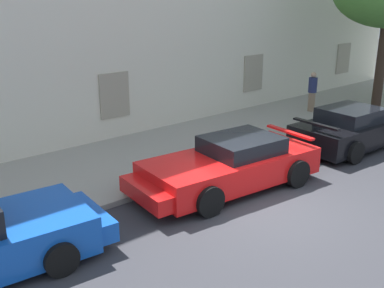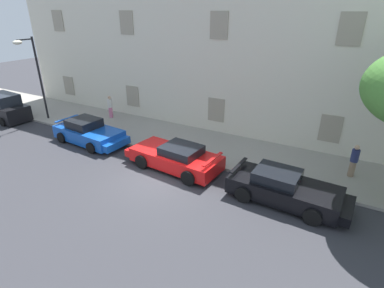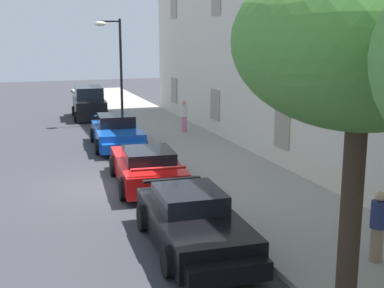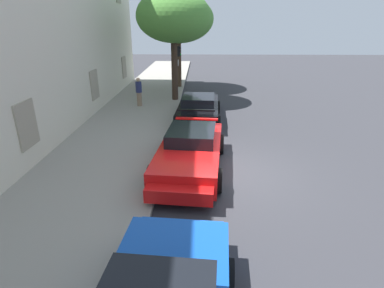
{
  "view_description": "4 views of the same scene",
  "coord_description": "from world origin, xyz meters",
  "px_view_note": "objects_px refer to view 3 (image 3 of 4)",
  "views": [
    {
      "loc": [
        -7.71,
        -6.45,
        4.88
      ],
      "look_at": [
        -0.55,
        2.0,
        1.19
      ],
      "focal_mm": 43.2,
      "sensor_mm": 36.0,
      "label": 1
    },
    {
      "loc": [
        7.52,
        -10.1,
        7.49
      ],
      "look_at": [
        0.98,
        1.7,
        1.39
      ],
      "focal_mm": 28.2,
      "sensor_mm": 36.0,
      "label": 2
    },
    {
      "loc": [
        17.01,
        -2.85,
        5.13
      ],
      "look_at": [
        0.33,
        2.96,
        1.33
      ],
      "focal_mm": 49.32,
      "sensor_mm": 36.0,
      "label": 3
    },
    {
      "loc": [
        -9.17,
        1.08,
        4.65
      ],
      "look_at": [
        0.42,
        1.32,
        0.82
      ],
      "focal_mm": 28.62,
      "sensor_mm": 36.0,
      "label": 4
    }
  ],
  "objects_px": {
    "sportscar_red_lead": "(118,134)",
    "sportscar_white_middle": "(195,225)",
    "pedestrian_strolling": "(184,116)",
    "street_lamp": "(113,51)",
    "pedestrian_admiring": "(378,226)",
    "hatchback_parked": "(89,104)",
    "sportscar_yellow_flank": "(146,166)",
    "tree_near_kerb": "(362,43)"
  },
  "relations": [
    {
      "from": "street_lamp",
      "to": "pedestrian_strolling",
      "type": "relative_size",
      "value": 3.51
    },
    {
      "from": "sportscar_white_middle",
      "to": "street_lamp",
      "type": "relative_size",
      "value": 0.89
    },
    {
      "from": "sportscar_white_middle",
      "to": "pedestrian_admiring",
      "type": "xyz_separation_m",
      "value": [
        2.23,
        3.44,
        0.36
      ]
    },
    {
      "from": "pedestrian_admiring",
      "to": "pedestrian_strolling",
      "type": "xyz_separation_m",
      "value": [
        -15.94,
        0.83,
        0.0
      ]
    },
    {
      "from": "hatchback_parked",
      "to": "pedestrian_strolling",
      "type": "relative_size",
      "value": 2.55
    },
    {
      "from": "street_lamp",
      "to": "pedestrian_admiring",
      "type": "distance_m",
      "value": 20.22
    },
    {
      "from": "sportscar_yellow_flank",
      "to": "sportscar_white_middle",
      "type": "height_order",
      "value": "sportscar_white_middle"
    },
    {
      "from": "street_lamp",
      "to": "pedestrian_admiring",
      "type": "bearing_deg",
      "value": 5.53
    },
    {
      "from": "sportscar_yellow_flank",
      "to": "street_lamp",
      "type": "relative_size",
      "value": 0.92
    },
    {
      "from": "sportscar_red_lead",
      "to": "pedestrian_strolling",
      "type": "distance_m",
      "value": 4.24
    },
    {
      "from": "sportscar_red_lead",
      "to": "sportscar_white_middle",
      "type": "distance_m",
      "value": 11.83
    },
    {
      "from": "pedestrian_admiring",
      "to": "hatchback_parked",
      "type": "bearing_deg",
      "value": -172.62
    },
    {
      "from": "sportscar_yellow_flank",
      "to": "sportscar_white_middle",
      "type": "distance_m",
      "value": 5.79
    },
    {
      "from": "pedestrian_strolling",
      "to": "sportscar_yellow_flank",
      "type": "bearing_deg",
      "value": -26.79
    },
    {
      "from": "sportscar_yellow_flank",
      "to": "tree_near_kerb",
      "type": "bearing_deg",
      "value": 7.26
    },
    {
      "from": "hatchback_parked",
      "to": "sportscar_red_lead",
      "type": "bearing_deg",
      "value": -0.07
    },
    {
      "from": "sportscar_red_lead",
      "to": "pedestrian_strolling",
      "type": "bearing_deg",
      "value": 116.6
    },
    {
      "from": "sportscar_red_lead",
      "to": "street_lamp",
      "type": "relative_size",
      "value": 0.86
    },
    {
      "from": "hatchback_parked",
      "to": "pedestrian_strolling",
      "type": "bearing_deg",
      "value": 29.35
    },
    {
      "from": "sportscar_red_lead",
      "to": "pedestrian_strolling",
      "type": "relative_size",
      "value": 3.02
    },
    {
      "from": "street_lamp",
      "to": "pedestrian_admiring",
      "type": "relative_size",
      "value": 3.5
    },
    {
      "from": "sportscar_white_middle",
      "to": "hatchback_parked",
      "type": "bearing_deg",
      "value": 178.56
    },
    {
      "from": "sportscar_red_lead",
      "to": "sportscar_yellow_flank",
      "type": "distance_m",
      "value": 6.04
    },
    {
      "from": "hatchback_parked",
      "to": "pedestrian_admiring",
      "type": "relative_size",
      "value": 2.55
    },
    {
      "from": "sportscar_yellow_flank",
      "to": "pedestrian_strolling",
      "type": "xyz_separation_m",
      "value": [
        -7.92,
        4.0,
        0.36
      ]
    },
    {
      "from": "pedestrian_admiring",
      "to": "street_lamp",
      "type": "bearing_deg",
      "value": -174.47
    },
    {
      "from": "pedestrian_admiring",
      "to": "sportscar_white_middle",
      "type": "bearing_deg",
      "value": -122.97
    },
    {
      "from": "hatchback_parked",
      "to": "pedestrian_admiring",
      "type": "height_order",
      "value": "hatchback_parked"
    },
    {
      "from": "hatchback_parked",
      "to": "street_lamp",
      "type": "bearing_deg",
      "value": 20.13
    },
    {
      "from": "street_lamp",
      "to": "sportscar_red_lead",
      "type": "bearing_deg",
      "value": -9.85
    },
    {
      "from": "tree_near_kerb",
      "to": "pedestrian_admiring",
      "type": "distance_m",
      "value": 4.71
    },
    {
      "from": "sportscar_red_lead",
      "to": "street_lamp",
      "type": "xyz_separation_m",
      "value": [
        -5.84,
        1.01,
        3.43
      ]
    },
    {
      "from": "street_lamp",
      "to": "sportscar_yellow_flank",
      "type": "bearing_deg",
      "value": -5.97
    },
    {
      "from": "sportscar_red_lead",
      "to": "street_lamp",
      "type": "height_order",
      "value": "street_lamp"
    },
    {
      "from": "sportscar_yellow_flank",
      "to": "pedestrian_admiring",
      "type": "bearing_deg",
      "value": 21.56
    },
    {
      "from": "sportscar_red_lead",
      "to": "tree_near_kerb",
      "type": "xyz_separation_m",
      "value": [
        15.68,
        1.0,
        4.33
      ]
    },
    {
      "from": "street_lamp",
      "to": "pedestrian_strolling",
      "type": "xyz_separation_m",
      "value": [
        3.95,
        2.76,
        -3.07
      ]
    },
    {
      "from": "street_lamp",
      "to": "hatchback_parked",
      "type": "bearing_deg",
      "value": -159.87
    },
    {
      "from": "sportscar_yellow_flank",
      "to": "sportscar_white_middle",
      "type": "bearing_deg",
      "value": -2.72
    },
    {
      "from": "sportscar_white_middle",
      "to": "sportscar_red_lead",
      "type": "bearing_deg",
      "value": 177.57
    },
    {
      "from": "tree_near_kerb",
      "to": "pedestrian_strolling",
      "type": "xyz_separation_m",
      "value": [
        -17.57,
        2.77,
        -3.97
      ]
    },
    {
      "from": "sportscar_red_lead",
      "to": "pedestrian_admiring",
      "type": "xyz_separation_m",
      "value": [
        14.05,
        2.94,
        0.35
      ]
    }
  ]
}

